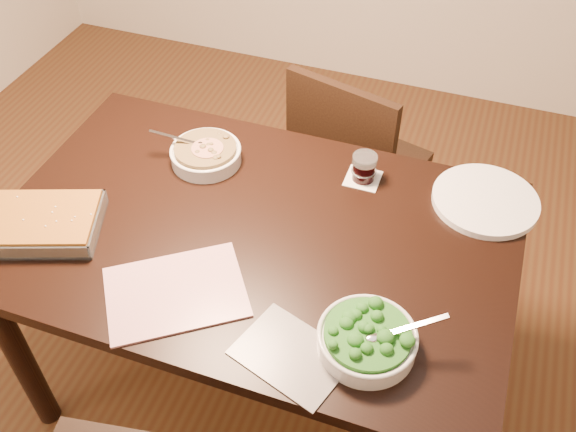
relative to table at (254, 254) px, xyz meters
The scene contains 11 objects.
ground 0.65m from the table, ahead, with size 4.00×4.00×0.00m, color #4A2815.
table is the anchor object (origin of this frame).
magazine_a 0.30m from the table, 111.00° to the right, with size 0.34×0.25×0.01m, color #AA3050.
magazine_b 0.42m from the table, 55.82° to the right, with size 0.25×0.18×0.00m, color #2B2A32.
coaster 0.39m from the table, 53.38° to the left, with size 0.10×0.10×0.00m, color white.
stew_bowl 0.35m from the table, 137.12° to the left, with size 0.23×0.21×0.08m.
broccoli_bowl 0.48m from the table, 34.06° to the right, with size 0.25×0.23×0.09m.
baking_dish 0.58m from the table, 160.67° to the right, with size 0.36×0.31×0.05m.
wine_tumbler 0.40m from the table, 53.38° to the left, with size 0.07×0.07×0.08m.
dinner_plate 0.67m from the table, 28.98° to the left, with size 0.30×0.30×0.02m, color white.
chair_far 0.70m from the table, 80.91° to the left, with size 0.50×0.50×0.87m.
Camera 1 is at (0.49, -1.10, 2.00)m, focal length 40.00 mm.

